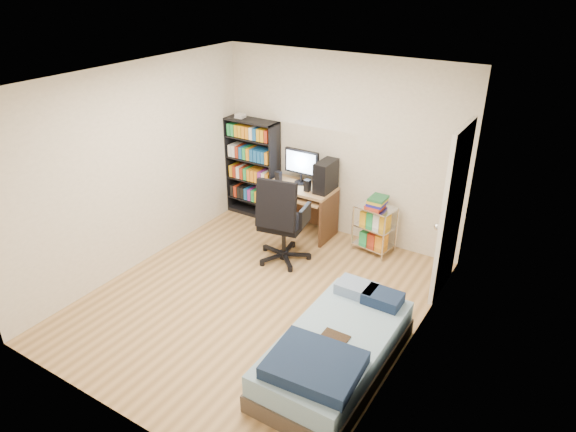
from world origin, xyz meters
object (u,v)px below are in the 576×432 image
Objects in this scene: computer_desk at (308,191)px; office_chair at (282,235)px; media_shelf at (252,167)px; bed at (335,351)px.

computer_desk is 0.89m from office_chair.
media_shelf is at bearing 174.10° from computer_desk.
media_shelf is 1.03m from computer_desk.
media_shelf reaches higher than computer_desk.
office_chair is at bearing 136.27° from bed.
media_shelf reaches higher than office_chair.
office_chair is (0.11, -0.84, -0.27)m from computer_desk.
computer_desk reaches higher than bed.
bed is at bearing -54.75° from computer_desk.
computer_desk is 2.83m from bed.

